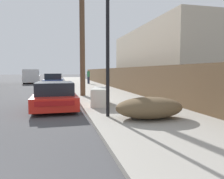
# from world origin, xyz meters

# --- Properties ---
(sidewalk_curb) EXTENTS (4.20, 63.00, 0.12)m
(sidewalk_curb) POSITION_xyz_m (5.30, 23.50, 0.06)
(sidewalk_curb) COLOR #9E998E
(sidewalk_curb) RESTS_ON ground
(discarded_fridge) EXTENTS (1.14, 1.86, 0.79)m
(discarded_fridge) POSITION_xyz_m (4.06, 7.73, 0.50)
(discarded_fridge) COLOR silver
(discarded_fridge) RESTS_ON sidewalk_curb
(parked_sports_car_red) EXTENTS (1.85, 4.27, 1.18)m
(parked_sports_car_red) POSITION_xyz_m (2.03, 7.97, 0.55)
(parked_sports_car_red) COLOR red
(parked_sports_car_red) RESTS_ON ground
(car_parked_mid) EXTENTS (1.91, 4.50, 1.44)m
(car_parked_mid) POSITION_xyz_m (1.74, 19.88, 0.67)
(car_parked_mid) COLOR #2D478C
(car_parked_mid) RESTS_ON ground
(pickup_truck) EXTENTS (2.44, 5.45, 1.88)m
(pickup_truck) POSITION_xyz_m (-1.38, 29.21, 0.93)
(pickup_truck) COLOR silver
(pickup_truck) RESTS_ON ground
(utility_pole) EXTENTS (1.80, 0.32, 7.08)m
(utility_pole) POSITION_xyz_m (3.68, 11.71, 3.76)
(utility_pole) COLOR brown
(utility_pole) RESTS_ON sidewalk_curb
(street_lamp) EXTENTS (0.26, 0.26, 4.84)m
(street_lamp) POSITION_xyz_m (3.82, 5.13, 2.92)
(street_lamp) COLOR black
(street_lamp) RESTS_ON sidewalk_curb
(brush_pile) EXTENTS (2.26, 1.45, 0.70)m
(brush_pile) POSITION_xyz_m (5.08, 4.52, 0.47)
(brush_pile) COLOR brown
(brush_pile) RESTS_ON sidewalk_curb
(wooden_fence) EXTENTS (0.08, 35.76, 1.82)m
(wooden_fence) POSITION_xyz_m (7.25, 18.27, 1.03)
(wooden_fence) COLOR brown
(wooden_fence) RESTS_ON sidewalk_curb
(building_right_house) EXTENTS (6.00, 12.96, 5.07)m
(building_right_house) POSITION_xyz_m (11.37, 14.72, 2.54)
(building_right_house) COLOR beige
(building_right_house) RESTS_ON ground
(pedestrian) EXTENTS (0.34, 0.34, 1.77)m
(pedestrian) POSITION_xyz_m (5.73, 24.59, 1.04)
(pedestrian) COLOR #282D42
(pedestrian) RESTS_ON sidewalk_curb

